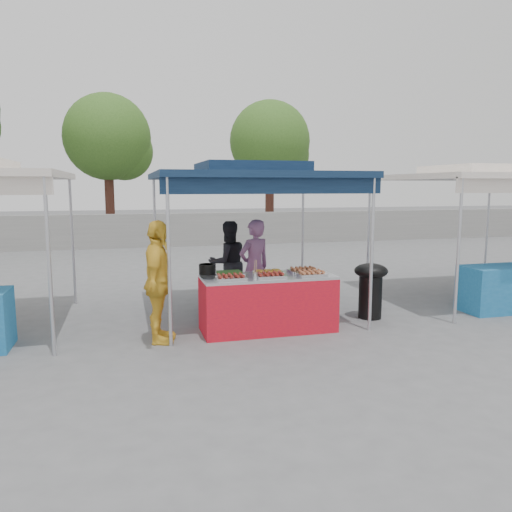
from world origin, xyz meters
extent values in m
plane|color=#5E5F61|center=(0.00, 0.00, 0.00)|extent=(80.00, 80.00, 0.00)
cube|color=gray|center=(0.00, 11.00, 0.60)|extent=(40.00, 0.25, 1.20)
cylinder|color=silver|center=(-1.50, -0.50, 1.15)|extent=(0.05, 0.05, 2.30)
cylinder|color=silver|center=(1.50, -0.50, 1.15)|extent=(0.05, 0.05, 2.30)
cylinder|color=silver|center=(-1.50, 2.50, 1.15)|extent=(0.05, 0.05, 2.30)
cylinder|color=silver|center=(1.50, 2.50, 1.15)|extent=(0.05, 0.05, 2.30)
cube|color=#112644|center=(0.00, 1.00, 2.35)|extent=(3.20, 3.20, 0.10)
cube|color=#112644|center=(0.00, 1.00, 2.48)|extent=(1.65, 1.65, 0.18)
cube|color=#112644|center=(0.00, -0.50, 2.20)|extent=(3.20, 0.04, 0.25)
cylinder|color=silver|center=(-3.00, -0.50, 1.15)|extent=(0.05, 0.05, 2.30)
cylinder|color=silver|center=(-3.00, 2.50, 1.15)|extent=(0.05, 0.05, 2.30)
cylinder|color=silver|center=(3.00, -0.50, 1.15)|extent=(0.05, 0.05, 2.30)
cylinder|color=silver|center=(3.00, 2.50, 1.15)|extent=(0.05, 0.05, 2.30)
cylinder|color=silver|center=(6.00, 2.50, 1.15)|extent=(0.05, 0.05, 2.30)
cube|color=silver|center=(4.50, 1.00, 2.35)|extent=(3.20, 3.20, 0.10)
cube|color=silver|center=(4.50, 1.00, 2.48)|extent=(1.65, 1.65, 0.18)
cube|color=#206FAA|center=(4.50, 0.00, 0.40)|extent=(1.80, 0.70, 0.80)
cylinder|color=#44221A|center=(-2.60, 13.39, 1.82)|extent=(0.36, 0.36, 3.65)
sphere|color=#396220|center=(-2.60, 13.39, 4.06)|extent=(3.33, 3.33, 3.33)
sphere|color=#396220|center=(-2.00, 13.59, 3.54)|extent=(2.29, 2.29, 2.29)
cylinder|color=#44221A|center=(3.80, 12.80, 1.79)|extent=(0.36, 0.36, 3.59)
sphere|color=#396220|center=(3.80, 12.80, 4.00)|extent=(3.28, 3.28, 3.28)
sphere|color=#396220|center=(4.40, 13.00, 3.49)|extent=(2.26, 2.26, 2.26)
cube|color=red|center=(0.00, -0.10, 0.40)|extent=(2.00, 0.80, 0.81)
cube|color=silver|center=(0.00, -0.10, 0.83)|extent=(2.00, 0.80, 0.04)
cube|color=silver|center=(-0.62, -0.34, 0.88)|extent=(0.42, 0.30, 0.05)
cube|color=maroon|center=(-0.62, -0.34, 0.91)|extent=(0.35, 0.25, 0.02)
cube|color=silver|center=(-0.03, -0.33, 0.88)|extent=(0.42, 0.30, 0.05)
cube|color=maroon|center=(-0.03, -0.33, 0.91)|extent=(0.35, 0.25, 0.02)
cube|color=silver|center=(0.61, -0.34, 0.88)|extent=(0.42, 0.30, 0.05)
cube|color=#B8663F|center=(0.61, -0.34, 0.91)|extent=(0.35, 0.25, 0.02)
cube|color=silver|center=(-0.57, -0.01, 0.88)|extent=(0.42, 0.30, 0.05)
cube|color=#2E5C1F|center=(-0.57, -0.01, 0.91)|extent=(0.35, 0.25, 0.02)
cube|color=silver|center=(0.04, 0.00, 0.88)|extent=(0.42, 0.30, 0.05)
cube|color=orange|center=(0.04, 0.00, 0.91)|extent=(0.35, 0.25, 0.02)
cube|color=silver|center=(0.58, -0.02, 0.88)|extent=(0.42, 0.30, 0.05)
cube|color=#B8663F|center=(0.58, -0.02, 0.91)|extent=(0.35, 0.25, 0.02)
cylinder|color=black|center=(-0.86, 0.27, 0.93)|extent=(0.26, 0.26, 0.15)
cylinder|color=silver|center=(-0.26, -0.36, 0.90)|extent=(0.07, 0.07, 0.09)
cylinder|color=black|center=(1.85, 0.16, 0.37)|extent=(0.38, 0.38, 0.74)
ellipsoid|color=black|center=(1.85, 0.16, 0.80)|extent=(0.55, 0.55, 0.25)
cube|color=#1546AA|center=(-0.47, 0.52, 0.14)|extent=(0.48, 0.34, 0.29)
cube|color=#1546AA|center=(0.22, 0.43, 0.14)|extent=(0.47, 0.33, 0.28)
cube|color=#1546AA|center=(0.22, 0.43, 0.42)|extent=(0.46, 0.32, 0.28)
imported|color=#905C89|center=(0.05, 0.88, 0.81)|extent=(0.69, 0.58, 1.63)
imported|color=black|center=(-0.23, 1.75, 0.77)|extent=(0.84, 0.70, 1.55)
imported|color=yellow|center=(-1.63, -0.28, 0.86)|extent=(0.62, 1.07, 1.72)
camera|label=1|loc=(-2.05, -7.20, 2.19)|focal=35.00mm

